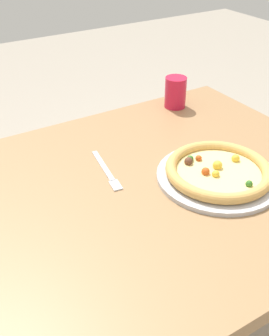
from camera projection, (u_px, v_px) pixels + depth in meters
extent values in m
cube|color=#936D47|center=(136.00, 195.00, 1.07)|extent=(1.19, 0.88, 0.04)
cylinder|color=brown|center=(196.00, 185.00, 1.75)|extent=(0.07, 0.07, 0.71)
cylinder|color=#B7B7BC|center=(218.00, 176.00, 1.09)|extent=(0.32, 0.32, 0.01)
cylinder|color=#E5CC7F|center=(218.00, 173.00, 1.09)|extent=(0.22, 0.22, 0.01)
torus|color=tan|center=(219.00, 170.00, 1.08)|extent=(0.28, 0.28, 0.03)
sphere|color=#2D6623|center=(249.00, 184.00, 1.03)|extent=(0.02, 0.02, 0.02)
sphere|color=brown|center=(188.00, 161.00, 1.11)|extent=(0.02, 0.02, 0.02)
sphere|color=gold|center=(236.00, 158.00, 1.12)|extent=(0.02, 0.02, 0.02)
sphere|color=#BF4C19|center=(199.00, 159.00, 1.13)|extent=(0.02, 0.02, 0.02)
sphere|color=gold|center=(218.00, 165.00, 1.09)|extent=(0.03, 0.03, 0.03)
sphere|color=#BF4C19|center=(206.00, 172.00, 1.07)|extent=(0.02, 0.02, 0.02)
sphere|color=gold|center=(216.00, 174.00, 1.06)|extent=(0.02, 0.02, 0.02)
sphere|color=#2D6623|center=(190.00, 159.00, 1.12)|extent=(0.02, 0.02, 0.02)
sphere|color=maroon|center=(217.00, 166.00, 1.10)|extent=(0.02, 0.02, 0.02)
cylinder|color=red|center=(175.00, 92.00, 1.44)|extent=(0.07, 0.07, 0.11)
cube|color=silver|center=(103.00, 166.00, 1.14)|extent=(0.04, 0.16, 0.00)
cube|color=silver|center=(116.00, 185.00, 1.07)|extent=(0.03, 0.05, 0.00)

